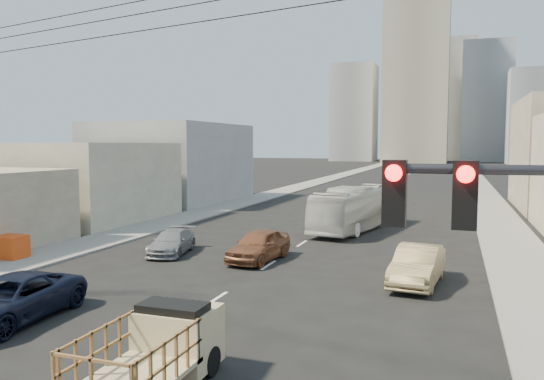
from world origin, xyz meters
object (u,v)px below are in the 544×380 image
Objects in this scene: sedan_brown at (259,245)px; flatbed_pickup at (155,347)px; navy_pickup at (10,299)px; sedan_grey at (172,242)px; city_bus at (356,208)px; crate_stack at (8,246)px; sedan_tan at (417,265)px.

flatbed_pickup is at bearing -73.50° from sedan_brown.
navy_pickup is 11.50m from sedan_grey.
flatbed_pickup is 25.56m from city_bus.
sedan_brown is 5.05m from sedan_grey.
crate_stack is at bearing -155.88° from sedan_brown.
crate_stack is at bearing 132.93° from navy_pickup.
flatbed_pickup is at bearing -34.38° from crate_stack.
sedan_brown is at bearing -12.28° from sedan_grey.
sedan_tan reaches higher than sedan_grey.
sedan_brown reaches higher than sedan_grey.
city_bus is 13.83m from sedan_grey.
crate_stack is (-14.87, 10.17, -0.40)m from flatbed_pickup.
flatbed_pickup is at bearing -79.59° from city_bus.
city_bus is (7.47, 22.76, 0.75)m from navy_pickup.
sedan_brown is 1.07× the size of sedan_grey.
sedan_tan is at bearing 66.65° from flatbed_pickup.
flatbed_pickup reaches higher than crate_stack.
crate_stack is (-20.11, -1.97, -0.11)m from sedan_tan.
crate_stack is (-12.20, -4.03, -0.10)m from sedan_brown.
flatbed_pickup is 0.41× the size of city_bus.
flatbed_pickup reaches higher than navy_pickup.
flatbed_pickup is 16.24m from sedan_grey.
flatbed_pickup is 0.95× the size of sedan_brown.
sedan_brown reaches higher than navy_pickup.
city_bus is 2.22× the size of sedan_tan.
navy_pickup is 10.62m from crate_stack.
city_bus reaches higher than crate_stack.
flatbed_pickup is 18.02m from crate_stack.
flatbed_pickup is 13.23m from sedan_tan.
sedan_brown is at bearing 171.12° from sedan_tan.
sedan_grey is (-7.73, 14.28, -0.46)m from flatbed_pickup.
sedan_brown is at bearing 100.67° from flatbed_pickup.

